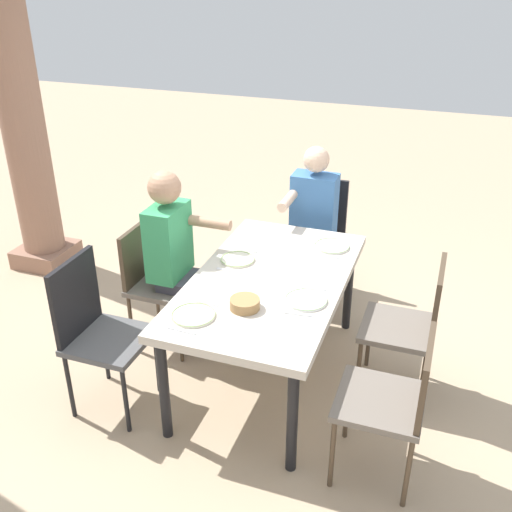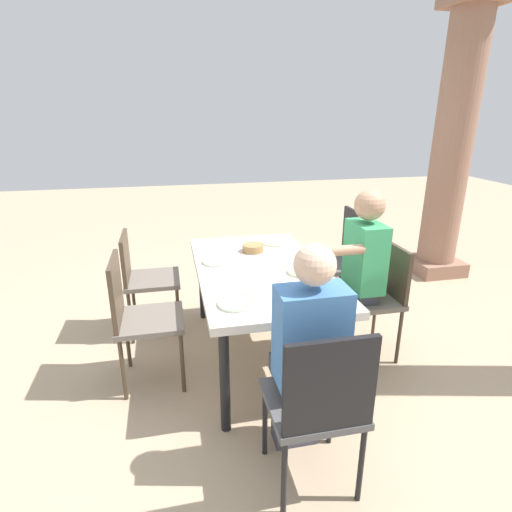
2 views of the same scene
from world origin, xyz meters
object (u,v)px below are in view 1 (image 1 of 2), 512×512
Objects in this scene: diner_man_white at (311,224)px; plate_2 at (238,259)px; chair_west_north at (96,326)px; chair_head_east at (317,230)px; chair_west_south at (396,397)px; chair_mid_north at (155,276)px; plate_0 at (193,315)px; plate_3 at (332,246)px; chair_mid_south at (413,321)px; dining_table at (269,288)px; stone_column_centre at (20,107)px; plate_1 at (306,300)px; bread_basket at (245,304)px; diner_woman_green at (178,257)px.

plate_2 is at bearing 163.06° from diner_man_white.
chair_west_north reaches higher than chair_head_east.
chair_west_south is 1.88m from chair_mid_north.
diner_man_white is at bearing -9.25° from plate_0.
plate_2 is (0.70, 0.01, 0.00)m from plate_0.
plate_2 is (0.74, -0.61, 0.19)m from chair_west_north.
chair_west_north is 3.98× the size of plate_0.
plate_3 is (-0.68, -0.27, 0.21)m from chair_head_east.
chair_mid_south is at bearing -91.45° from plate_2.
diner_man_white reaches higher than dining_table.
plate_2 is at bearing -87.27° from chair_mid_north.
chair_head_east is at bearing -38.35° from chair_mid_north.
plate_1 is (-1.03, -2.69, -0.67)m from stone_column_centre.
chair_mid_north is 0.95× the size of chair_mid_south.
chair_west_south is 5.14× the size of bread_basket.
diner_man_white is at bearing -85.97° from stone_column_centre.
chair_mid_north is at bearing 90.91° from diner_woman_green.
chair_mid_north is 0.64m from plate_2.
chair_mid_north is 1.22m from plate_1.
plate_0 is 1.00× the size of plate_1.
dining_table is at bearing -100.88° from diner_woman_green.
chair_west_north is at bearing 134.80° from plate_3.
plate_0 is at bearing 170.75° from diner_man_white.
stone_column_centre reaches higher than chair_mid_north.
chair_mid_north is 1.26m from diner_man_white.
diner_man_white is 5.69× the size of plate_2.
bread_basket is (-0.53, -0.25, 0.02)m from plate_2.
chair_head_east is (1.81, -0.88, -0.02)m from chair_west_north.
plate_2 is at bearing -39.60° from chair_west_north.
chair_west_north is at bearing 151.38° from diner_man_white.
diner_man_white reaches higher than plate_3.
chair_mid_south is 4.17× the size of plate_2.
diner_man_white is 1.59m from plate_0.
plate_0 and plate_1 have the same top height.
dining_table is 0.56× the size of stone_column_centre.
dining_table is at bearing 154.41° from plate_3.
bread_basket is at bearing -154.92° from plate_2.
chair_west_south is 1.00× the size of chair_mid_north.
chair_west_south is (0.00, -1.75, -0.03)m from chair_west_north.
diner_woman_green reaches higher than chair_head_east.
chair_west_south is 2.01m from chair_head_east.
chair_west_north is 1.89m from chair_mid_south.
plate_3 reaches higher than dining_table.
diner_man_white is (1.02, 0.00, 0.01)m from dining_table.
plate_1 and plate_3 have the same top height.
dining_table is 0.32m from plate_2.
plate_2 is 0.93× the size of plate_3.
plate_2 is (0.03, 1.14, 0.21)m from chair_mid_south.
stone_column_centre reaches higher than plate_0.
chair_mid_south is at bearing -67.92° from chair_west_north.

